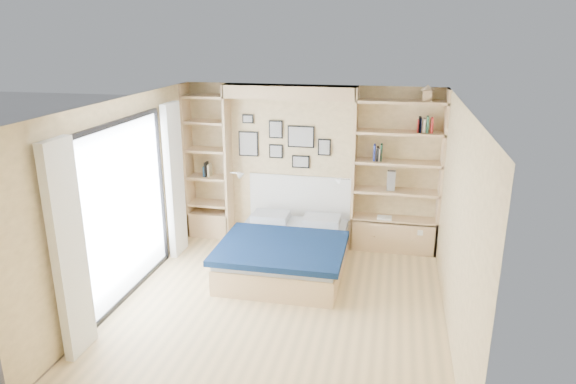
# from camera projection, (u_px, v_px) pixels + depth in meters

# --- Properties ---
(ground) EXTENTS (4.50, 4.50, 0.00)m
(ground) POSITION_uv_depth(u_px,v_px,m) (279.00, 307.00, 6.37)
(ground) COLOR #E4C082
(ground) RESTS_ON ground
(room_shell) EXTENTS (4.50, 4.50, 4.50)m
(room_shell) POSITION_uv_depth(u_px,v_px,m) (276.00, 187.00, 7.54)
(room_shell) COLOR beige
(room_shell) RESTS_ON ground
(bed) EXTENTS (1.70, 2.21, 1.07)m
(bed) POSITION_uv_depth(u_px,v_px,m) (287.00, 251.00, 7.32)
(bed) COLOR #D9B483
(bed) RESTS_ON ground
(photo_gallery) EXTENTS (1.48, 0.02, 0.82)m
(photo_gallery) POSITION_uv_depth(u_px,v_px,m) (282.00, 142.00, 8.05)
(photo_gallery) COLOR black
(photo_gallery) RESTS_ON ground
(reading_lamps) EXTENTS (1.92, 0.12, 0.15)m
(reading_lamps) POSITION_uv_depth(u_px,v_px,m) (289.00, 177.00, 7.96)
(reading_lamps) COLOR silver
(reading_lamps) RESTS_ON ground
(shelf_decor) EXTENTS (3.51, 0.23, 2.03)m
(shelf_decor) POSITION_uv_depth(u_px,v_px,m) (382.00, 142.00, 7.57)
(shelf_decor) COLOR navy
(shelf_decor) RESTS_ON ground
(deck) EXTENTS (3.20, 4.00, 0.05)m
(deck) POSITION_uv_depth(u_px,v_px,m) (25.00, 279.00, 7.07)
(deck) COLOR #6B5C4F
(deck) RESTS_ON ground
(deck_chair) EXTENTS (0.57, 0.83, 0.78)m
(deck_chair) POSITION_uv_depth(u_px,v_px,m) (105.00, 241.00, 7.42)
(deck_chair) COLOR tan
(deck_chair) RESTS_ON ground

